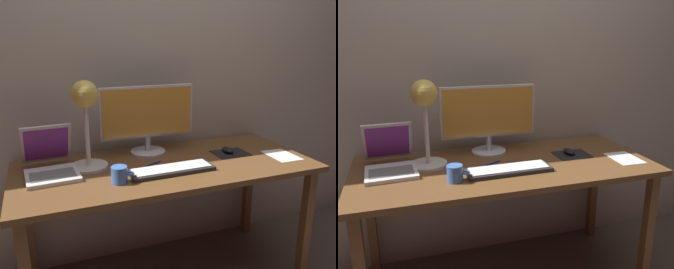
% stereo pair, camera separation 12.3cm
% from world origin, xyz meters
% --- Properties ---
extents(back_wall, '(4.80, 0.06, 2.60)m').
position_xyz_m(back_wall, '(0.00, 0.40, 1.30)').
color(back_wall, '#B2A893').
rests_on(back_wall, ground).
extents(desk, '(1.60, 0.70, 0.74)m').
position_xyz_m(desk, '(0.00, 0.00, 0.66)').
color(desk, brown).
rests_on(desk, ground).
extents(monitor, '(0.55, 0.20, 0.40)m').
position_xyz_m(monitor, '(-0.04, 0.21, 0.96)').
color(monitor, silver).
rests_on(monitor, desk).
extents(keyboard_main, '(0.44, 0.15, 0.03)m').
position_xyz_m(keyboard_main, '(-0.02, -0.12, 0.75)').
color(keyboard_main, '#28282B').
rests_on(keyboard_main, desk).
extents(laptop, '(0.27, 0.36, 0.24)m').
position_xyz_m(laptop, '(-0.59, 0.10, 0.81)').
color(laptop, silver).
rests_on(laptop, desk).
extents(desk_lamp, '(0.20, 0.20, 0.46)m').
position_xyz_m(desk_lamp, '(-0.40, 0.10, 1.05)').
color(desk_lamp, beige).
rests_on(desk_lamp, desk).
extents(mousepad, '(0.20, 0.16, 0.00)m').
position_xyz_m(mousepad, '(0.42, 0.03, 0.74)').
color(mousepad, black).
rests_on(mousepad, desk).
extents(mouse, '(0.06, 0.10, 0.03)m').
position_xyz_m(mouse, '(0.40, 0.04, 0.76)').
color(mouse, black).
rests_on(mouse, mousepad).
extents(coffee_mug, '(0.11, 0.08, 0.08)m').
position_xyz_m(coffee_mug, '(-0.30, -0.16, 0.78)').
color(coffee_mug, '#3F72CC').
rests_on(coffee_mug, desk).
extents(paper_sheet_near_mouse, '(0.15, 0.21, 0.00)m').
position_xyz_m(paper_sheet_near_mouse, '(0.67, -0.11, 0.74)').
color(paper_sheet_near_mouse, white).
rests_on(paper_sheet_near_mouse, desk).
extents(pen, '(0.13, 0.07, 0.01)m').
position_xyz_m(pen, '(-0.08, 0.02, 0.74)').
color(pen, '#2633A5').
rests_on(pen, desk).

